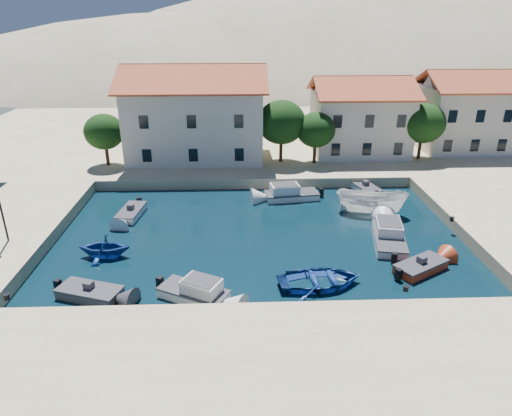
# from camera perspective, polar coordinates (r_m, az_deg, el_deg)

# --- Properties ---
(ground) EXTENTS (400.00, 400.00, 0.00)m
(ground) POSITION_cam_1_polar(r_m,az_deg,el_deg) (26.05, 1.27, -13.48)
(ground) COLOR black
(ground) RESTS_ON ground
(quay_south) EXTENTS (52.00, 12.00, 1.00)m
(quay_south) POSITION_cam_1_polar(r_m,az_deg,el_deg) (21.20, 2.28, -22.13)
(quay_south) COLOR tan
(quay_south) RESTS_ON ground
(quay_west) EXTENTS (8.00, 20.00, 1.00)m
(quay_west) POSITION_cam_1_polar(r_m,az_deg,el_deg) (38.60, -29.18, -2.89)
(quay_west) COLOR tan
(quay_west) RESTS_ON ground
(quay_north) EXTENTS (80.00, 36.00, 1.00)m
(quay_north) POSITION_cam_1_polar(r_m,az_deg,el_deg) (60.82, 1.10, 8.91)
(quay_north) COLOR tan
(quay_north) RESTS_ON ground
(hills) EXTENTS (254.00, 176.00, 99.00)m
(hills) POSITION_cam_1_polar(r_m,az_deg,el_deg) (151.22, 6.38, 8.18)
(hills) COLOR gray
(hills) RESTS_ON ground
(building_left) EXTENTS (14.70, 9.45, 9.70)m
(building_left) POSITION_cam_1_polar(r_m,az_deg,el_deg) (49.99, -7.60, 11.94)
(building_left) COLOR beige
(building_left) RESTS_ON quay_north
(building_mid) EXTENTS (10.50, 8.40, 8.30)m
(building_mid) POSITION_cam_1_polar(r_m,az_deg,el_deg) (52.61, 12.86, 11.34)
(building_mid) COLOR beige
(building_mid) RESTS_ON quay_north
(building_right) EXTENTS (9.45, 8.40, 8.80)m
(building_right) POSITION_cam_1_polar(r_m,az_deg,el_deg) (57.69, 24.46, 11.14)
(building_right) COLOR beige
(building_right) RESTS_ON quay_north
(trees) EXTENTS (37.30, 5.30, 6.45)m
(trees) POSITION_cam_1_polar(r_m,az_deg,el_deg) (47.88, 5.03, 10.21)
(trees) COLOR #382314
(trees) RESTS_ON quay_north
(bollards) EXTENTS (29.36, 9.56, 0.30)m
(bollards) POSITION_cam_1_polar(r_m,az_deg,el_deg) (28.90, 6.43, -6.86)
(bollards) COLOR black
(bollards) RESTS_ON ground
(motorboat_grey_sw) EXTENTS (4.11, 2.78, 1.25)m
(motorboat_grey_sw) POSITION_cam_1_polar(r_m,az_deg,el_deg) (29.18, -20.05, -9.93)
(motorboat_grey_sw) COLOR #38383D
(motorboat_grey_sw) RESTS_ON ground
(cabin_cruiser_south) EXTENTS (4.49, 3.50, 1.60)m
(cabin_cruiser_south) POSITION_cam_1_polar(r_m,az_deg,el_deg) (27.50, -7.81, -10.30)
(cabin_cruiser_south) COLOR white
(cabin_cruiser_south) RESTS_ON ground
(rowboat_south) EXTENTS (5.63, 4.33, 1.08)m
(rowboat_south) POSITION_cam_1_polar(r_m,az_deg,el_deg) (28.96, 7.95, -9.54)
(rowboat_south) COLOR navy
(rowboat_south) RESTS_ON ground
(motorboat_red_se) EXTENTS (4.00, 3.29, 1.25)m
(motorboat_red_se) POSITION_cam_1_polar(r_m,az_deg,el_deg) (31.89, 19.89, -6.92)
(motorboat_red_se) COLOR #973016
(motorboat_red_se) RESTS_ON ground
(cabin_cruiser_east) EXTENTS (3.05, 5.53, 1.60)m
(cabin_cruiser_east) POSITION_cam_1_polar(r_m,az_deg,el_deg) (34.77, 16.28, -3.50)
(cabin_cruiser_east) COLOR white
(cabin_cruiser_east) RESTS_ON ground
(boat_east) EXTENTS (6.19, 3.66, 2.25)m
(boat_east) POSITION_cam_1_polar(r_m,az_deg,el_deg) (39.64, 14.06, -0.62)
(boat_east) COLOR white
(boat_east) RESTS_ON ground
(motorboat_white_ne) EXTENTS (2.60, 3.87, 1.25)m
(motorboat_white_ne) POSITION_cam_1_polar(r_m,az_deg,el_deg) (44.26, 13.49, 2.40)
(motorboat_white_ne) COLOR white
(motorboat_white_ne) RESTS_ON ground
(rowboat_west) EXTENTS (3.63, 3.17, 1.84)m
(rowboat_west) POSITION_cam_1_polar(r_m,az_deg,el_deg) (33.50, -18.29, -5.75)
(rowboat_west) COLOR navy
(rowboat_west) RESTS_ON ground
(motorboat_white_west) EXTENTS (2.06, 3.82, 1.25)m
(motorboat_white_west) POSITION_cam_1_polar(r_m,az_deg,el_deg) (39.18, -15.33, -0.57)
(motorboat_white_west) COLOR white
(motorboat_white_west) RESTS_ON ground
(cabin_cruiser_north) EXTENTS (5.01, 2.66, 1.60)m
(cabin_cruiser_north) POSITION_cam_1_polar(r_m,az_deg,el_deg) (41.40, 4.49, 1.79)
(cabin_cruiser_north) COLOR white
(cabin_cruiser_north) RESTS_ON ground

